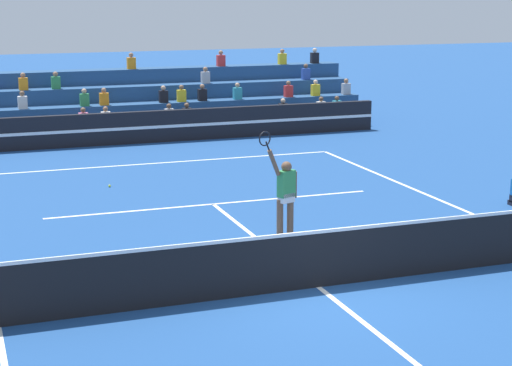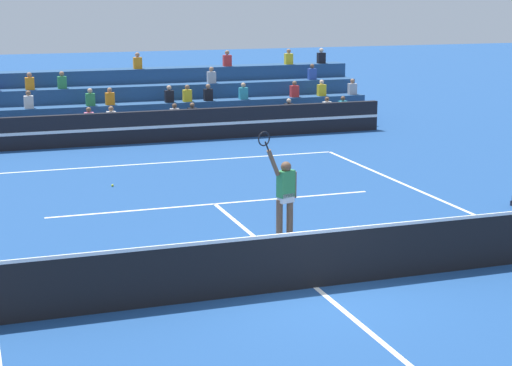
# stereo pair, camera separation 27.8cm
# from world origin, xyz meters

# --- Properties ---
(ground_plane) EXTENTS (120.00, 120.00, 0.00)m
(ground_plane) POSITION_xyz_m (0.00, 0.00, 0.00)
(ground_plane) COLOR navy
(court_lines) EXTENTS (11.10, 23.90, 0.01)m
(court_lines) POSITION_xyz_m (0.00, 0.00, 0.00)
(court_lines) COLOR white
(court_lines) RESTS_ON ground
(tennis_net) EXTENTS (12.00, 0.10, 1.10)m
(tennis_net) POSITION_xyz_m (0.00, 0.00, 0.54)
(tennis_net) COLOR #2D6B38
(tennis_net) RESTS_ON ground
(sponsor_banner_wall) EXTENTS (18.00, 0.26, 1.10)m
(sponsor_banner_wall) POSITION_xyz_m (0.00, 15.55, 0.55)
(sponsor_banner_wall) COLOR black
(sponsor_banner_wall) RESTS_ON ground
(bleacher_stand) EXTENTS (18.77, 3.80, 2.83)m
(bleacher_stand) POSITION_xyz_m (0.01, 18.72, 0.83)
(bleacher_stand) COLOR navy
(bleacher_stand) RESTS_ON ground
(tennis_player) EXTENTS (1.03, 0.45, 2.46)m
(tennis_player) POSITION_xyz_m (0.50, 2.89, 0.99)
(tennis_player) COLOR brown
(tennis_player) RESTS_ON ground
(tennis_ball) EXTENTS (0.07, 0.07, 0.07)m
(tennis_ball) POSITION_xyz_m (-2.07, 9.16, 0.03)
(tennis_ball) COLOR #C6DB33
(tennis_ball) RESTS_ON ground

